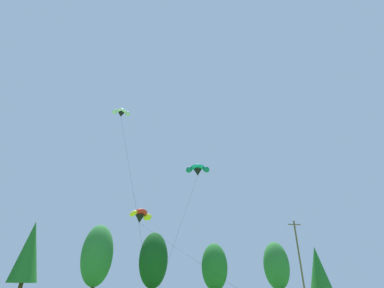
{
  "coord_description": "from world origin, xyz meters",
  "views": [
    {
      "loc": [
        -3.7,
        1.21,
        2.62
      ],
      "look_at": [
        -0.31,
        23.78,
        14.12
      ],
      "focal_mm": 26.8,
      "sensor_mm": 36.0,
      "label": 1
    }
  ],
  "objects_px": {
    "parafoil_kite_mid_red_yellow": "(140,215)",
    "parafoil_kite_high_white": "(121,113)",
    "utility_pole": "(300,260)",
    "parafoil_kite_far_teal": "(198,170)"
  },
  "relations": [
    {
      "from": "parafoil_kite_mid_red_yellow",
      "to": "parafoil_kite_far_teal",
      "type": "xyz_separation_m",
      "value": [
        6.38,
        -5.15,
        4.43
      ]
    },
    {
      "from": "parafoil_kite_mid_red_yellow",
      "to": "parafoil_kite_far_teal",
      "type": "distance_m",
      "value": 9.32
    },
    {
      "from": "parafoil_kite_high_white",
      "to": "parafoil_kite_mid_red_yellow",
      "type": "bearing_deg",
      "value": 65.85
    },
    {
      "from": "parafoil_kite_mid_red_yellow",
      "to": "parafoil_kite_high_white",
      "type": "bearing_deg",
      "value": -114.15
    },
    {
      "from": "parafoil_kite_high_white",
      "to": "parafoil_kite_mid_red_yellow",
      "type": "distance_m",
      "value": 12.81
    },
    {
      "from": "utility_pole",
      "to": "parafoil_kite_mid_red_yellow",
      "type": "height_order",
      "value": "utility_pole"
    },
    {
      "from": "utility_pole",
      "to": "parafoil_kite_far_teal",
      "type": "distance_m",
      "value": 25.54
    },
    {
      "from": "parafoil_kite_high_white",
      "to": "parafoil_kite_far_teal",
      "type": "relative_size",
      "value": 1.41
    },
    {
      "from": "parafoil_kite_high_white",
      "to": "utility_pole",
      "type": "bearing_deg",
      "value": 30.08
    },
    {
      "from": "parafoil_kite_high_white",
      "to": "parafoil_kite_mid_red_yellow",
      "type": "height_order",
      "value": "parafoil_kite_high_white"
    }
  ]
}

